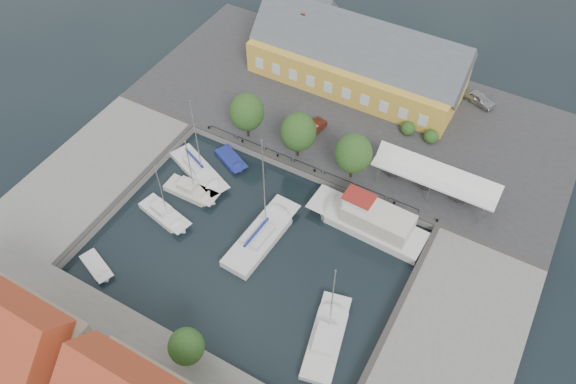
% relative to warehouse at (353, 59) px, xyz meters
% --- Properties ---
extents(ground, '(140.00, 140.00, 0.00)m').
position_rel_warehouse_xyz_m(ground, '(2.60, -28.36, -4.43)').
color(ground, black).
rests_on(ground, ground).
extents(north_quay, '(56.00, 26.00, 1.00)m').
position_rel_warehouse_xyz_m(north_quay, '(2.60, -5.36, -3.93)').
color(north_quay, '#2D2D30').
rests_on(north_quay, ground).
extents(west_quay, '(12.00, 24.00, 1.00)m').
position_rel_warehouse_xyz_m(west_quay, '(-19.40, -30.36, -3.93)').
color(west_quay, slate).
rests_on(west_quay, ground).
extents(east_quay, '(12.00, 24.00, 1.00)m').
position_rel_warehouse_xyz_m(east_quay, '(24.60, -30.36, -3.93)').
color(east_quay, slate).
rests_on(east_quay, ground).
extents(quay_edge_fittings, '(56.00, 24.72, 0.40)m').
position_rel_warehouse_xyz_m(quay_edge_fittings, '(2.62, -23.61, -3.37)').
color(quay_edge_fittings, '#383533').
rests_on(quay_edge_fittings, north_quay).
extents(warehouse, '(28.56, 14.00, 9.55)m').
position_rel_warehouse_xyz_m(warehouse, '(0.00, 0.00, 0.00)').
color(warehouse, gold).
rests_on(warehouse, north_quay).
extents(tent_canopy, '(14.00, 4.00, 2.83)m').
position_rel_warehouse_xyz_m(tent_canopy, '(16.60, -13.86, -0.74)').
color(tent_canopy, white).
rests_on(tent_canopy, north_quay).
extents(quay_trees, '(18.20, 4.20, 6.30)m').
position_rel_warehouse_xyz_m(quay_trees, '(0.60, -16.36, 0.45)').
color(quay_trees, black).
rests_on(quay_trees, north_quay).
extents(car_silver, '(4.73, 3.06, 1.50)m').
position_rel_warehouse_xyz_m(car_silver, '(16.63, 3.69, -2.68)').
color(car_silver, '#97999E').
rests_on(car_silver, north_quay).
extents(car_red, '(2.23, 4.45, 1.40)m').
position_rel_warehouse_xyz_m(car_red, '(0.29, -12.06, -2.73)').
color(car_red, '#5B2114').
rests_on(car_red, north_quay).
extents(center_sailboat, '(3.88, 11.15, 14.73)m').
position_rel_warehouse_xyz_m(center_sailboat, '(2.71, -28.64, -4.07)').
color(center_sailboat, silver).
rests_on(center_sailboat, ground).
extents(trawler, '(13.72, 4.58, 5.00)m').
position_rel_warehouse_xyz_m(trawler, '(12.42, -21.31, -3.41)').
color(trawler, silver).
rests_on(trawler, ground).
extents(east_boat_c, '(4.79, 9.52, 11.65)m').
position_rel_warehouse_xyz_m(east_boat_c, '(14.21, -35.71, -4.17)').
color(east_boat_c, silver).
rests_on(east_boat_c, ground).
extents(west_boat_a, '(9.57, 6.03, 12.31)m').
position_rel_warehouse_xyz_m(west_boat_a, '(-8.88, -23.75, -4.16)').
color(west_boat_a, silver).
rests_on(west_boat_a, ground).
extents(west_boat_b, '(6.68, 2.36, 9.30)m').
position_rel_warehouse_xyz_m(west_boat_b, '(-7.78, -26.93, -4.17)').
color(west_boat_b, beige).
rests_on(west_boat_b, ground).
extents(west_boat_c, '(7.01, 3.54, 9.39)m').
position_rel_warehouse_xyz_m(west_boat_c, '(-8.32, -31.14, -4.17)').
color(west_boat_c, silver).
rests_on(west_boat_c, ground).
extents(launch_sw, '(4.79, 3.15, 0.98)m').
position_rel_warehouse_xyz_m(launch_sw, '(-10.31, -40.02, -4.34)').
color(launch_sw, silver).
rests_on(launch_sw, ground).
extents(launch_nw, '(5.23, 3.86, 0.88)m').
position_rel_warehouse_xyz_m(launch_nw, '(-6.57, -20.25, -4.34)').
color(launch_nw, navy).
rests_on(launch_nw, ground).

